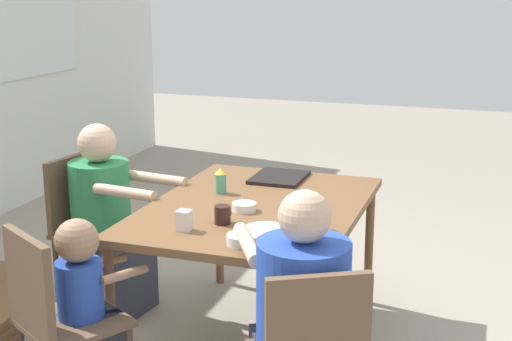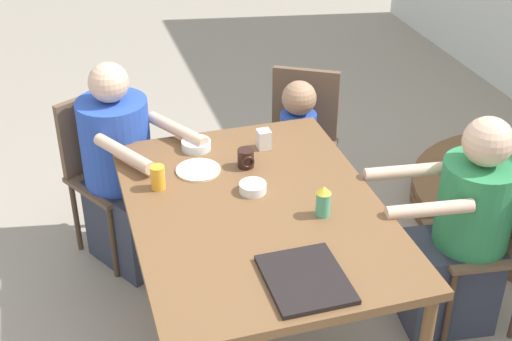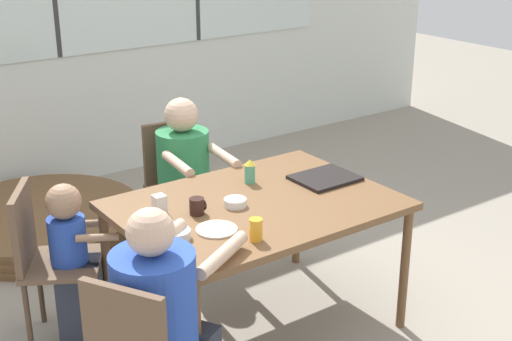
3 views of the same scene
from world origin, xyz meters
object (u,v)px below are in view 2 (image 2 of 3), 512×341
object	(u,v)px
milk_carton_small	(264,139)
bowl_white_shallow	(196,145)
chair_for_toddler	(302,133)
coffee_mug	(246,159)
chair_for_man_blue_shirt	(104,161)
juice_glass	(158,177)
person_man_blue_shirt	(124,178)
person_toddler	(296,160)
person_woman_green_shirt	(461,238)
bowl_cereal	(253,188)
sippy_cup	(323,201)
chair_for_woman_green_shirt	(498,227)

from	to	relation	value
milk_carton_small	bowl_white_shallow	world-z (taller)	milk_carton_small
chair_for_toddler	coffee_mug	distance (m)	0.87
chair_for_man_blue_shirt	juice_glass	distance (m)	0.80
chair_for_man_blue_shirt	chair_for_toddler	distance (m)	1.12
chair_for_toddler	bowl_white_shallow	bearing A→B (deg)	60.89
bowl_white_shallow	chair_for_toddler	bearing A→B (deg)	120.98
milk_carton_small	bowl_white_shallow	bearing A→B (deg)	-104.72
person_man_blue_shirt	coffee_mug	xyz separation A→B (m)	(0.50, 0.52, 0.31)
person_toddler	milk_carton_small	distance (m)	0.61
person_woman_green_shirt	bowl_white_shallow	distance (m)	1.32
chair_for_toddler	person_woman_green_shirt	world-z (taller)	person_woman_green_shirt
person_woman_green_shirt	juice_glass	distance (m)	1.41
person_toddler	bowl_cereal	world-z (taller)	person_toddler
person_toddler	bowl_white_shallow	size ratio (longest dim) A/B	6.46
milk_carton_small	bowl_cereal	bearing A→B (deg)	-24.03
chair_for_toddler	juice_glass	world-z (taller)	chair_for_toddler
bowl_cereal	person_toddler	bearing A→B (deg)	147.36
chair_for_toddler	coffee_mug	xyz separation A→B (m)	(0.65, -0.51, 0.28)
coffee_mug	sippy_cup	size ratio (longest dim) A/B	0.62
juice_glass	bowl_white_shallow	world-z (taller)	juice_glass
person_man_blue_shirt	milk_carton_small	size ratio (longest dim) A/B	11.94
chair_for_toddler	person_man_blue_shirt	distance (m)	1.04
chair_for_man_blue_shirt	juice_glass	xyz separation A→B (m)	(0.72, 0.19, 0.29)
coffee_mug	sippy_cup	world-z (taller)	sippy_cup
chair_for_toddler	person_woman_green_shirt	bearing A→B (deg)	139.32
person_woman_green_shirt	juice_glass	xyz separation A→B (m)	(-0.39, -1.32, 0.33)
sippy_cup	bowl_white_shallow	bearing A→B (deg)	-151.35
chair_for_man_blue_shirt	sippy_cup	distance (m)	1.41
milk_carton_small	person_toddler	bearing A→B (deg)	140.24
bowl_white_shallow	juice_glass	bearing A→B (deg)	-38.30
person_woman_green_shirt	coffee_mug	size ratio (longest dim) A/B	12.68
bowl_cereal	chair_for_man_blue_shirt	bearing A→B (deg)	-146.42
coffee_mug	bowl_white_shallow	bearing A→B (deg)	-141.37
milk_carton_small	coffee_mug	bearing A→B (deg)	-41.67
person_man_blue_shirt	juice_glass	distance (m)	0.67
person_woman_green_shirt	person_man_blue_shirt	xyz separation A→B (m)	(-0.96, -1.42, 0.01)
chair_for_woman_green_shirt	person_woman_green_shirt	world-z (taller)	person_woman_green_shirt
person_woman_green_shirt	milk_carton_small	size ratio (longest dim) A/B	11.67
chair_for_toddler	bowl_white_shallow	distance (m)	0.85
person_man_blue_shirt	bowl_cereal	distance (m)	0.92
chair_for_woman_green_shirt	person_toddler	distance (m)	1.18
milk_carton_small	bowl_white_shallow	size ratio (longest dim) A/B	0.67
coffee_mug	person_man_blue_shirt	bearing A→B (deg)	-134.05
chair_for_toddler	person_toddler	world-z (taller)	person_toddler
chair_for_man_blue_shirt	milk_carton_small	bearing A→B (deg)	116.11
person_man_blue_shirt	person_toddler	distance (m)	0.96
chair_for_woman_green_shirt	milk_carton_small	world-z (taller)	chair_for_woman_green_shirt
chair_for_toddler	juice_glass	distance (m)	1.21
chair_for_man_blue_shirt	person_woman_green_shirt	size ratio (longest dim) A/B	0.81
person_man_blue_shirt	bowl_white_shallow	bearing A→B (deg)	111.55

